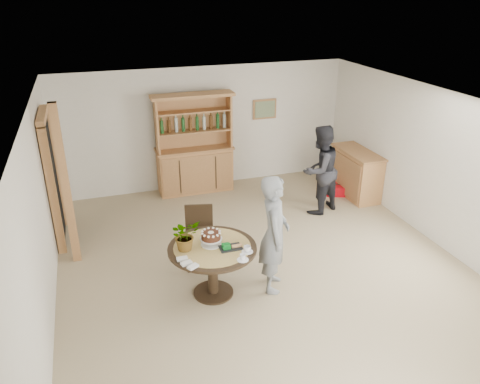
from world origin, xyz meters
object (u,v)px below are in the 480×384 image
hutch (195,159)px  dining_table (212,256)px  teen_boy (274,234)px  red_suitcase (341,189)px  sideboard (356,173)px  dining_chair (199,232)px  adult_person (320,170)px

hutch → dining_table: hutch is taller
teen_boy → red_suitcase: size_ratio=2.42×
hutch → sideboard: hutch is taller
dining_table → dining_chair: 0.83m
hutch → red_suitcase: bearing=-21.7°
sideboard → adult_person: bearing=-157.4°
dining_chair → adult_person: (2.55, 1.05, 0.31)m
hutch → sideboard: bearing=-22.2°
dining_chair → dining_table: bearing=-77.6°
hutch → sideboard: size_ratio=1.62×
teen_boy → red_suitcase: bearing=-23.1°
hutch → teen_boy: (0.25, -3.67, 0.16)m
hutch → sideboard: 3.29m
dining_chair → adult_person: 2.77m
hutch → red_suitcase: 3.07m
dining_chair → red_suitcase: dining_chair is taller
dining_table → teen_boy: (0.85, -0.10, 0.25)m
hutch → adult_person: size_ratio=1.21×
sideboard → red_suitcase: bearing=152.0°
sideboard → teen_boy: size_ratio=0.74×
adult_person → teen_boy: bearing=27.0°
red_suitcase → sideboard: bearing=-5.8°
teen_boy → dining_chair: bearing=63.7°
teen_boy → adult_person: bearing=-19.1°
sideboard → teen_boy: (-2.79, -2.43, 0.38)m
sideboard → adult_person: adult_person is taller
hutch → dining_chair: (-0.58, -2.74, -0.15)m
dining_table → red_suitcase: dining_table is taller
dining_table → teen_boy: 0.89m
teen_boy → sideboard: bearing=-27.2°
sideboard → dining_table: sideboard is taller
dining_table → teen_boy: bearing=-6.7°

